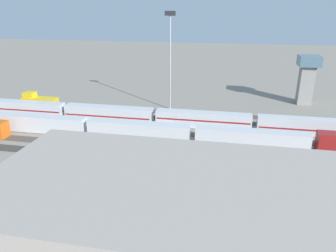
{
  "coord_description": "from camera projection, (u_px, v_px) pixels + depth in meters",
  "views": [
    {
      "loc": [
        -14.79,
        66.89,
        27.51
      ],
      "look_at": [
        -2.13,
        2.14,
        2.5
      ],
      "focal_mm": 33.51,
      "sensor_mm": 36.0,
      "label": 1
    }
  ],
  "objects": [
    {
      "name": "ground_plane",
      "position": [
        161.0,
        132.0,
        73.79
      ],
      "size": [
        400.0,
        400.0,
        0.0
      ],
      "primitive_type": "plane",
      "color": "gray"
    },
    {
      "name": "track_bed_0",
      "position": [
        172.0,
        112.0,
        87.53
      ],
      "size": [
        140.0,
        2.8,
        0.12
      ],
      "primitive_type": "cube",
      "color": "#4C443D",
      "rests_on": "ground_plane"
    },
    {
      "name": "track_bed_1",
      "position": [
        169.0,
        118.0,
        82.94
      ],
      "size": [
        140.0,
        2.8,
        0.12
      ],
      "primitive_type": "cube",
      "color": "#3D3833",
      "rests_on": "ground_plane"
    },
    {
      "name": "track_bed_2",
      "position": [
        165.0,
        125.0,
        78.35
      ],
      "size": [
        140.0,
        2.8,
        0.12
      ],
      "primitive_type": "cube",
      "color": "#4C443D",
      "rests_on": "ground_plane"
    },
    {
      "name": "track_bed_3",
      "position": [
        161.0,
        132.0,
        73.77
      ],
      "size": [
        140.0,
        2.8,
        0.12
      ],
      "primitive_type": "cube",
      "color": "#4C443D",
      "rests_on": "ground_plane"
    },
    {
      "name": "track_bed_4",
      "position": [
        156.0,
        140.0,
        69.18
      ],
      "size": [
        140.0,
        2.8,
        0.12
      ],
      "primitive_type": "cube",
      "color": "#3D3833",
      "rests_on": "ground_plane"
    },
    {
      "name": "track_bed_5",
      "position": [
        151.0,
        150.0,
        64.59
      ],
      "size": [
        140.0,
        2.8,
        0.12
      ],
      "primitive_type": "cube",
      "color": "#4C443D",
      "rests_on": "ground_plane"
    },
    {
      "name": "track_bed_6",
      "position": [
        144.0,
        160.0,
        60.0
      ],
      "size": [
        140.0,
        2.8,
        0.12
      ],
      "primitive_type": "cube",
      "color": "#3D3833",
      "rests_on": "ground_plane"
    },
    {
      "name": "train_on_track_1",
      "position": [
        39.0,
        103.0,
        88.93
      ],
      "size": [
        10.0,
        3.0,
        5.0
      ],
      "color": "gold",
      "rests_on": "ground_plane"
    },
    {
      "name": "train_on_track_4",
      "position": [
        186.0,
        134.0,
        67.26
      ],
      "size": [
        90.6,
        3.0,
        4.4
      ],
      "color": "maroon",
      "rests_on": "ground_plane"
    },
    {
      "name": "train_on_track_2",
      "position": [
        194.0,
        119.0,
        76.35
      ],
      "size": [
        114.8,
        3.06,
        4.4
      ],
      "color": "#1E6B9E",
      "rests_on": "ground_plane"
    },
    {
      "name": "light_mast_0",
      "position": [
        170.0,
        49.0,
        84.56
      ],
      "size": [
        2.8,
        0.7,
        26.69
      ],
      "color": "#9EA0A5",
      "rests_on": "ground_plane"
    },
    {
      "name": "maintenance_shed",
      "position": [
        222.0,
        245.0,
        29.52
      ],
      "size": [
        44.26,
        18.67,
        13.04
      ],
      "primitive_type": "cube",
      "color": "#9E9389",
      "rests_on": "ground_plane"
    },
    {
      "name": "control_tower",
      "position": [
        307.0,
        76.0,
        92.73
      ],
      "size": [
        6.0,
        6.0,
        14.48
      ],
      "color": "gray",
      "rests_on": "ground_plane"
    }
  ]
}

